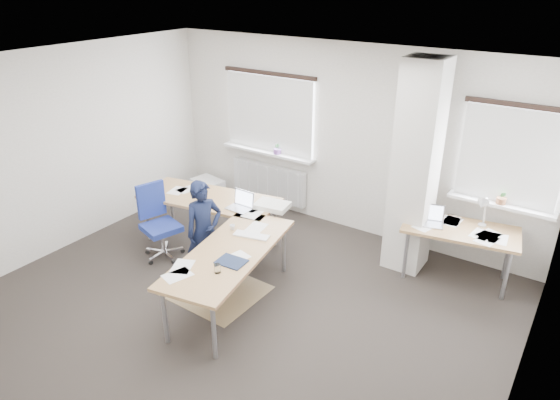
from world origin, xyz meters
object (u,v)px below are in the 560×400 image
Objects in this scene: desk_main at (222,224)px; desk_side at (460,232)px; person at (204,231)px; task_chair at (161,237)px.

desk_side reaches higher than desk_main.
person reaches higher than desk_main.
person is (-2.70, -1.76, -0.01)m from desk_side.
desk_main is 0.26m from person.
desk_main is 1.88× the size of desk_side.
desk_side is 3.23m from person.
task_chair is at bearing -178.43° from desk_main.
desk_side is at bearing 20.14° from desk_main.
desk_side reaches higher than task_chair.
desk_main is 2.09× the size of person.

